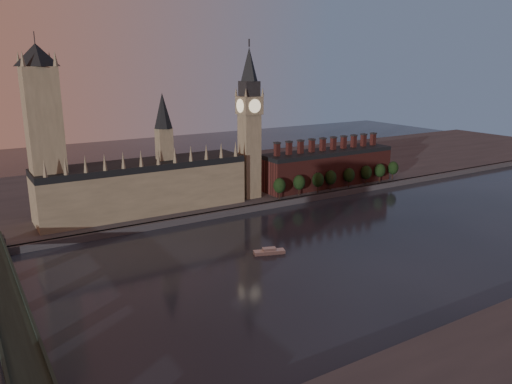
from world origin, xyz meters
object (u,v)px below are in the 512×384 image
(victoria_tower, at_px, (44,131))
(big_ben, at_px, (249,122))
(westminster_bridge, at_px, (13,322))
(river_boat, at_px, (269,251))

(victoria_tower, distance_m, big_ben, 130.12)
(victoria_tower, distance_m, westminster_bridge, 133.21)
(victoria_tower, relative_size, big_ben, 1.01)
(victoria_tower, distance_m, river_boat, 141.61)
(big_ben, bearing_deg, victoria_tower, 177.80)
(big_ben, distance_m, westminster_bridge, 205.83)
(big_ben, relative_size, westminster_bridge, 0.54)
(westminster_bridge, bearing_deg, victoria_tower, 73.44)
(westminster_bridge, height_order, river_boat, westminster_bridge)
(big_ben, distance_m, river_boat, 113.83)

